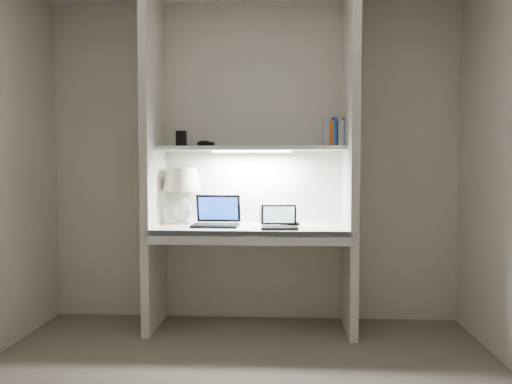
# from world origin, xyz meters

# --- Properties ---
(back_wall) EXTENTS (3.20, 0.01, 2.50)m
(back_wall) POSITION_xyz_m (0.00, 1.50, 1.25)
(back_wall) COLOR beige
(back_wall) RESTS_ON floor
(alcove_panel_left) EXTENTS (0.06, 0.55, 2.50)m
(alcove_panel_left) POSITION_xyz_m (-0.73, 1.23, 1.25)
(alcove_panel_left) COLOR beige
(alcove_panel_left) RESTS_ON floor
(alcove_panel_right) EXTENTS (0.06, 0.55, 2.50)m
(alcove_panel_right) POSITION_xyz_m (0.73, 1.23, 1.25)
(alcove_panel_right) COLOR beige
(alcove_panel_right) RESTS_ON floor
(desk) EXTENTS (1.40, 0.55, 0.04)m
(desk) POSITION_xyz_m (0.00, 1.23, 0.75)
(desk) COLOR white
(desk) RESTS_ON alcove_panel_left
(desk_apron) EXTENTS (1.46, 0.03, 0.10)m
(desk_apron) POSITION_xyz_m (0.00, 0.96, 0.72)
(desk_apron) COLOR silver
(desk_apron) RESTS_ON desk
(shelf) EXTENTS (1.40, 0.36, 0.03)m
(shelf) POSITION_xyz_m (0.00, 1.32, 1.35)
(shelf) COLOR silver
(shelf) RESTS_ON back_wall
(strip_light) EXTENTS (0.60, 0.04, 0.02)m
(strip_light) POSITION_xyz_m (0.00, 1.32, 1.33)
(strip_light) COLOR white
(strip_light) RESTS_ON shelf
(table_lamp) EXTENTS (0.29, 0.29, 0.43)m
(table_lamp) POSITION_xyz_m (-0.54, 1.36, 1.06)
(table_lamp) COLOR white
(table_lamp) RESTS_ON desk
(laptop_main) EXTENTS (0.35, 0.30, 0.23)m
(laptop_main) POSITION_xyz_m (-0.26, 1.24, 0.82)
(laptop_main) COLOR black
(laptop_main) RESTS_ON desk
(laptop_netbook) EXTENTS (0.27, 0.24, 0.17)m
(laptop_netbook) POSITION_xyz_m (0.21, 1.11, 0.81)
(laptop_netbook) COLOR black
(laptop_netbook) RESTS_ON desk
(speaker) EXTENTS (0.10, 0.07, 0.14)m
(speaker) POSITION_xyz_m (0.11, 1.36, 0.84)
(speaker) COLOR silver
(speaker) RESTS_ON desk
(mouse) EXTENTS (0.11, 0.08, 0.04)m
(mouse) POSITION_xyz_m (0.31, 1.22, 0.79)
(mouse) COLOR black
(mouse) RESTS_ON desk
(cable_coil) EXTENTS (0.11, 0.11, 0.01)m
(cable_coil) POSITION_xyz_m (0.28, 1.33, 0.78)
(cable_coil) COLOR black
(cable_coil) RESTS_ON desk
(sticky_note) EXTENTS (0.09, 0.09, 0.00)m
(sticky_note) POSITION_xyz_m (-0.64, 1.27, 0.77)
(sticky_note) COLOR yellow
(sticky_note) RESTS_ON desk
(book_row) EXTENTS (0.21, 0.15, 0.23)m
(book_row) POSITION_xyz_m (0.65, 1.42, 1.47)
(book_row) COLOR silver
(book_row) RESTS_ON shelf
(shelf_box) EXTENTS (0.08, 0.06, 0.12)m
(shelf_box) POSITION_xyz_m (-0.55, 1.40, 1.43)
(shelf_box) COLOR black
(shelf_box) RESTS_ON shelf
(shelf_gadget) EXTENTS (0.13, 0.10, 0.05)m
(shelf_gadget) POSITION_xyz_m (-0.38, 1.41, 1.39)
(shelf_gadget) COLOR black
(shelf_gadget) RESTS_ON shelf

